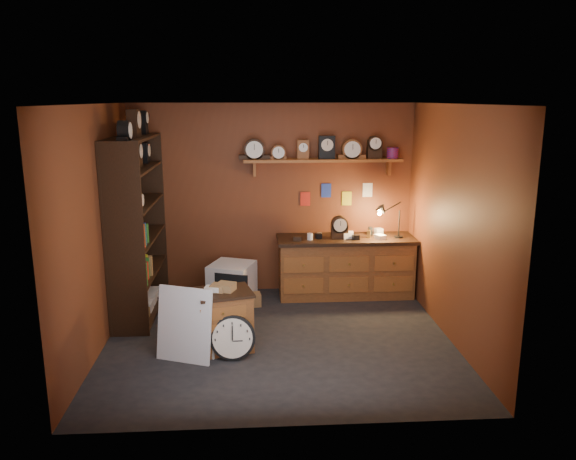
{
  "coord_description": "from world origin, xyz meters",
  "views": [
    {
      "loc": [
        -0.28,
        -6.11,
        2.76
      ],
      "look_at": [
        0.13,
        0.35,
        1.24
      ],
      "focal_mm": 35.0,
      "sensor_mm": 36.0,
      "label": 1
    }
  ],
  "objects_px": {
    "shelving_unit": "(134,220)",
    "workbench": "(346,263)",
    "low_cabinet": "(225,317)",
    "big_round_clock": "(233,338)"
  },
  "relations": [
    {
      "from": "low_cabinet",
      "to": "big_round_clock",
      "type": "xyz_separation_m",
      "value": [
        0.09,
        -0.26,
        -0.13
      ]
    },
    {
      "from": "shelving_unit",
      "to": "big_round_clock",
      "type": "xyz_separation_m",
      "value": [
        1.27,
        -1.45,
        -1.01
      ]
    },
    {
      "from": "workbench",
      "to": "low_cabinet",
      "type": "distance_m",
      "value": 2.35
    },
    {
      "from": "shelving_unit",
      "to": "low_cabinet",
      "type": "distance_m",
      "value": 1.89
    },
    {
      "from": "shelving_unit",
      "to": "workbench",
      "type": "bearing_deg",
      "value": 9.96
    },
    {
      "from": "low_cabinet",
      "to": "big_round_clock",
      "type": "height_order",
      "value": "low_cabinet"
    },
    {
      "from": "shelving_unit",
      "to": "workbench",
      "type": "relative_size",
      "value": 1.33
    },
    {
      "from": "low_cabinet",
      "to": "shelving_unit",
      "type": "bearing_deg",
      "value": 120.35
    },
    {
      "from": "workbench",
      "to": "shelving_unit",
      "type": "bearing_deg",
      "value": -170.04
    },
    {
      "from": "shelving_unit",
      "to": "workbench",
      "type": "distance_m",
      "value": 2.96
    }
  ]
}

